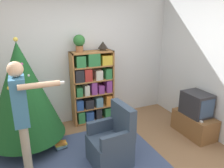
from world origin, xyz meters
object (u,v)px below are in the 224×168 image
(television, at_px, (197,104))
(christmas_tree, at_px, (22,91))
(standing_person, at_px, (22,113))
(bookshelf, at_px, (92,87))
(armchair, at_px, (112,143))
(potted_plant, at_px, (79,42))
(table_lamp, at_px, (103,45))

(television, xyz_separation_m, christmas_tree, (-2.88, 0.86, 0.38))
(christmas_tree, bearing_deg, standing_person, -93.21)
(christmas_tree, bearing_deg, television, -16.70)
(bookshelf, bearing_deg, armchair, -97.81)
(bookshelf, distance_m, christmas_tree, 1.42)
(armchair, height_order, standing_person, standing_person)
(christmas_tree, distance_m, potted_plant, 1.36)
(armchair, relative_size, table_lamp, 4.60)
(christmas_tree, distance_m, standing_person, 0.81)
(armchair, xyz_separation_m, standing_person, (-1.18, 0.17, 0.66))
(bookshelf, bearing_deg, table_lamp, 1.84)
(potted_plant, xyz_separation_m, table_lamp, (0.48, -0.00, -0.09))
(standing_person, bearing_deg, television, 89.95)
(christmas_tree, relative_size, standing_person, 1.13)
(bookshelf, relative_size, table_lamp, 7.43)
(armchair, height_order, table_lamp, table_lamp)
(table_lamp, bearing_deg, standing_person, -142.28)
(television, relative_size, potted_plant, 1.53)
(christmas_tree, distance_m, table_lamp, 1.73)
(standing_person, bearing_deg, armchair, 82.68)
(television, height_order, standing_person, standing_person)
(bookshelf, bearing_deg, television, -39.97)
(standing_person, relative_size, potted_plant, 5.01)
(christmas_tree, xyz_separation_m, potted_plant, (1.09, 0.44, 0.68))
(armchair, bearing_deg, standing_person, -102.29)
(armchair, xyz_separation_m, potted_plant, (-0.04, 1.42, 1.35))
(armchair, height_order, potted_plant, potted_plant)
(television, xyz_separation_m, potted_plant, (-1.78, 1.31, 1.06))
(television, xyz_separation_m, table_lamp, (-1.31, 1.31, 0.97))
(television, bearing_deg, potted_plant, 143.76)
(standing_person, xyz_separation_m, potted_plant, (1.14, 1.25, 0.70))
(bookshelf, relative_size, armchair, 1.62)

